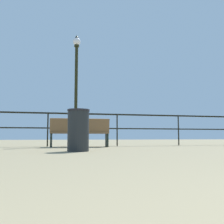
# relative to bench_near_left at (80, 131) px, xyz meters

# --- Properties ---
(pier_railing) EXTENTS (21.03, 0.05, 1.11)m
(pier_railing) POSITION_rel_bench_near_left_xyz_m (0.21, 0.77, 0.34)
(pier_railing) COLOR black
(pier_railing) RESTS_ON ground_plane
(bench_near_left) EXTENTS (1.79, 0.69, 0.86)m
(bench_near_left) POSITION_rel_bench_near_left_xyz_m (0.00, 0.00, 0.00)
(bench_near_left) COLOR brown
(bench_near_left) RESTS_ON ground_plane
(lamppost_center) EXTENTS (0.27, 0.27, 3.93)m
(lamppost_center) POSITION_rel_bench_near_left_xyz_m (-0.04, 1.05, 1.59)
(lamppost_center) COLOR black
(lamppost_center) RESTS_ON ground_plane
(trash_bin) EXTENTS (0.48, 0.48, 0.90)m
(trash_bin) POSITION_rel_bench_near_left_xyz_m (-0.27, -2.25, -0.04)
(trash_bin) COLOR #222425
(trash_bin) RESTS_ON ground_plane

